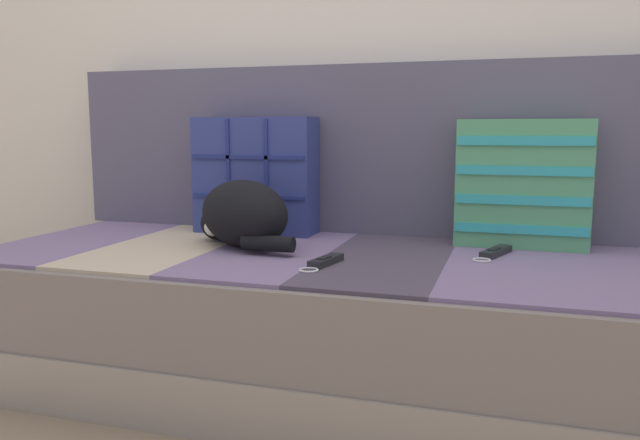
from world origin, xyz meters
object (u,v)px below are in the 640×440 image
throw_pillow_striped (522,184)px  sleeping_cat (241,215)px  throw_pillow_quilted (255,175)px  couch (331,316)px  game_remote_far (325,261)px  game_remote_near (495,252)px

throw_pillow_striped → sleeping_cat: throw_pillow_striped is taller
throw_pillow_quilted → throw_pillow_striped: (0.85, -0.00, -0.01)m
couch → throw_pillow_quilted: 0.56m
couch → game_remote_far: size_ratio=11.27×
couch → throw_pillow_quilted: size_ratio=5.20×
throw_pillow_striped → sleeping_cat: size_ratio=0.97×
throw_pillow_striped → game_remote_far: size_ratio=2.01×
game_remote_far → couch: bearing=100.7°
throw_pillow_quilted → game_remote_far: throw_pillow_quilted is taller
game_remote_near → game_remote_far: same height
throw_pillow_striped → sleeping_cat: bearing=-162.4°
throw_pillow_striped → game_remote_far: 0.66m
couch → throw_pillow_quilted: bearing=144.5°
throw_pillow_striped → game_remote_near: 0.25m
couch → game_remote_near: game_remote_near is taller
throw_pillow_quilted → sleeping_cat: bearing=-76.6°
throw_pillow_striped → game_remote_near: bearing=-111.5°
sleeping_cat → throw_pillow_quilted: bearing=103.4°
sleeping_cat → game_remote_far: bearing=-28.7°
sleeping_cat → throw_pillow_striped: bearing=17.6°
couch → throw_pillow_striped: throw_pillow_striped is taller
throw_pillow_quilted → throw_pillow_striped: 0.85m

